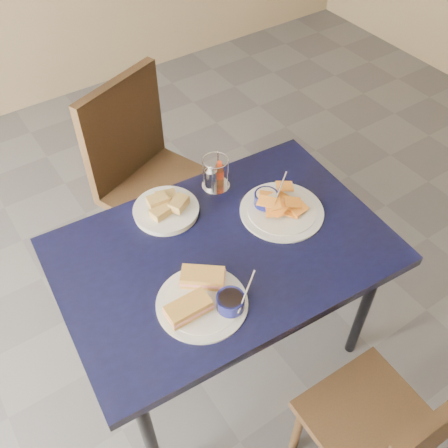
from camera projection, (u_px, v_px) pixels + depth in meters
ground at (199, 382)px, 2.20m from camera, size 6.00×6.00×0.00m
dining_table at (223, 261)px, 1.80m from camera, size 1.20×0.84×0.75m
chair_near at (391, 430)px, 1.59m from camera, size 0.40×0.38×0.83m
chair_far at (152, 166)px, 2.33m from camera, size 0.59×0.59×0.99m
sandwich_plate at (204, 298)px, 1.57m from camera, size 0.31×0.29×0.12m
plantain_plate at (277, 207)px, 1.86m from camera, size 0.31×0.31×0.12m
bread_basket at (166, 209)px, 1.85m from camera, size 0.24×0.24×0.07m
condiment_caddy at (214, 176)px, 1.92m from camera, size 0.11×0.11×0.14m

